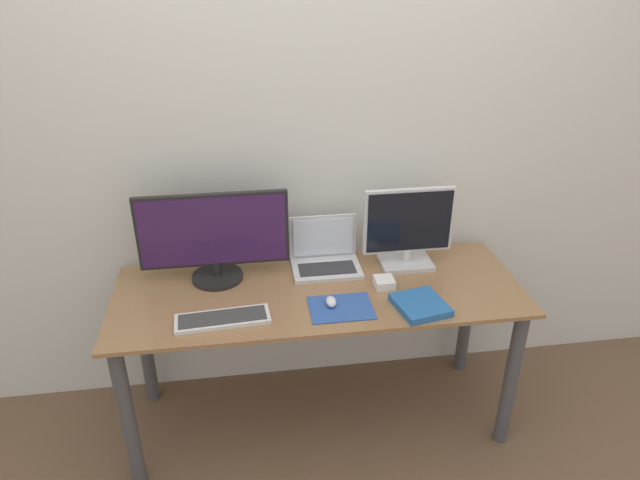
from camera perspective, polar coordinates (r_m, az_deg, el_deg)
The scene contains 11 objects.
ground_plane at distance 2.62m, azimuth 0.95°, elevation -21.94°, with size 12.00×12.00×0.00m, color brown.
wall_back at distance 2.52m, azimuth -1.38°, elevation 10.16°, with size 7.00×0.05×2.50m.
desk at distance 2.47m, azimuth -0.11°, elevation -7.56°, with size 1.71×0.63×0.71m.
monitor_left at distance 2.42m, azimuth -10.57°, elevation 0.29°, with size 0.63×0.22×0.39m.
monitor_right at distance 2.52m, azimuth 8.82°, elevation 1.12°, with size 0.40×0.16×0.37m.
laptop at distance 2.54m, azimuth 0.51°, elevation -1.52°, with size 0.30×0.22×0.22m.
keyboard at distance 2.23m, azimuth -9.71°, elevation -7.78°, with size 0.37×0.15×0.02m.
mousepad at distance 2.28m, azimuth 2.11°, elevation -6.79°, with size 0.25×0.19×0.00m.
mouse at distance 2.28m, azimuth 1.11°, elevation -6.18°, with size 0.04×0.07×0.03m.
book at distance 2.31m, azimuth 10.01°, elevation -6.42°, with size 0.22×0.23×0.03m.
power_brick at distance 2.42m, azimuth 6.44°, elevation -4.25°, with size 0.08×0.09×0.04m.
Camera 1 is at (-0.29, -1.70, 1.98)m, focal length 32.00 mm.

